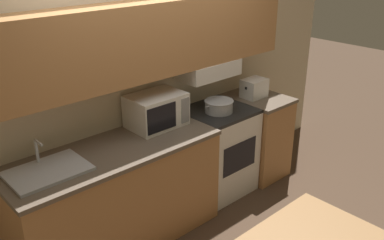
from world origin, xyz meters
TOP-DOWN VIEW (x-y plane):
  - ground_plane at (0.00, 0.00)m, footprint 16.00×16.00m
  - wall_back at (0.02, -0.06)m, footprint 5.40×0.38m
  - lower_counter_main at (-0.60, -0.34)m, footprint 1.83×0.69m
  - lower_counter_right_stub at (1.25, -0.34)m, footprint 0.52×0.69m
  - stove_range at (0.65, -0.31)m, footprint 0.66×0.63m
  - cooking_pot at (0.62, -0.35)m, footprint 0.37×0.29m
  - microwave at (-0.04, -0.20)m, footprint 0.50×0.37m
  - toaster at (1.21, -0.31)m, footprint 0.27×0.20m
  - sink_basin at (-1.15, -0.34)m, footprint 0.57×0.41m

SIDE VIEW (x-z plane):
  - ground_plane at x=0.00m, z-range 0.00..0.00m
  - stove_range at x=0.65m, z-range 0.00..0.91m
  - lower_counter_main at x=-0.60m, z-range 0.00..0.91m
  - lower_counter_right_stub at x=1.25m, z-range 0.00..0.91m
  - sink_basin at x=-1.15m, z-range 0.82..1.04m
  - cooking_pot at x=0.62m, z-range 0.92..1.04m
  - toaster at x=1.21m, z-range 0.91..1.11m
  - microwave at x=-0.04m, z-range 0.91..1.21m
  - wall_back at x=0.02m, z-range 0.20..2.75m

